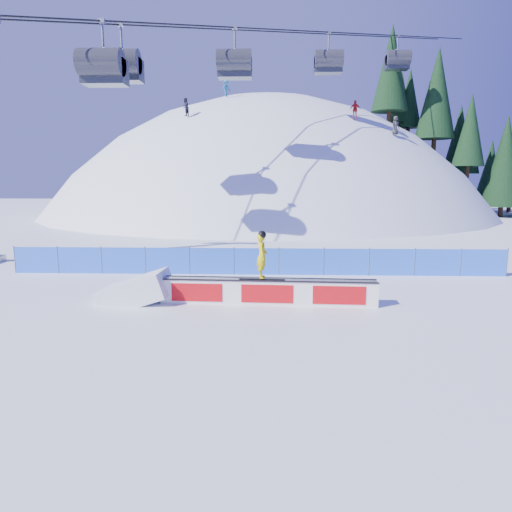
{
  "coord_description": "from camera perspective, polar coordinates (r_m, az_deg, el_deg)",
  "views": [
    {
      "loc": [
        0.68,
        -15.5,
        4.27
      ],
      "look_at": [
        0.08,
        1.86,
        1.3
      ],
      "focal_mm": 32.0,
      "sensor_mm": 36.0,
      "label": 1
    }
  ],
  "objects": [
    {
      "name": "chairlift",
      "position": [
        44.98,
        7.89,
        25.91
      ],
      "size": [
        40.8,
        41.7,
        22.0
      ],
      "color": "#8D929A",
      "rests_on": "ground"
    },
    {
      "name": "distant_skiers",
      "position": [
        46.02,
        2.45,
        18.39
      ],
      "size": [
        20.32,
        6.45,
        6.01
      ],
      "color": "black",
      "rests_on": "ground"
    },
    {
      "name": "snow_ramp",
      "position": [
        16.67,
        -14.73,
        -5.46
      ],
      "size": [
        2.56,
        1.67,
        1.55
      ],
      "primitive_type": null,
      "rotation": [
        0.0,
        -0.31,
        -0.05
      ],
      "color": "white",
      "rests_on": "ground"
    },
    {
      "name": "snowboarder",
      "position": [
        15.41,
        0.75,
        0.09
      ],
      "size": [
        1.58,
        0.57,
        1.64
      ],
      "rotation": [
        0.0,
        0.0,
        1.61
      ],
      "color": "black",
      "rests_on": "rail_box"
    },
    {
      "name": "ground",
      "position": [
        16.09,
        -0.51,
        -5.69
      ],
      "size": [
        160.0,
        160.0,
        0.0
      ],
      "primitive_type": "plane",
      "color": "white",
      "rests_on": "ground"
    },
    {
      "name": "snow_hill",
      "position": [
        61.66,
        1.25,
        -11.47
      ],
      "size": [
        64.0,
        64.0,
        64.0
      ],
      "color": "silver",
      "rests_on": "ground"
    },
    {
      "name": "safety_fence",
      "position": [
        20.34,
        0.04,
        -0.68
      ],
      "size": [
        22.05,
        0.05,
        1.3
      ],
      "color": "blue",
      "rests_on": "ground"
    },
    {
      "name": "treeline",
      "position": [
        61.76,
        24.54,
        13.36
      ],
      "size": [
        22.77,
        11.02,
        18.79
      ],
      "color": "#301E13",
      "rests_on": "ground"
    },
    {
      "name": "rail_box",
      "position": [
        15.66,
        1.45,
        -4.46
      ],
      "size": [
        7.43,
        0.86,
        0.89
      ],
      "rotation": [
        0.0,
        0.0,
        -0.05
      ],
      "color": "white",
      "rests_on": "ground"
    }
  ]
}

